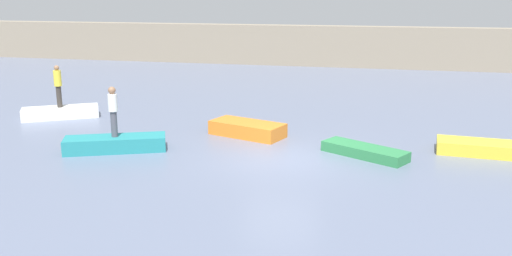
{
  "coord_description": "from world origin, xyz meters",
  "views": [
    {
      "loc": [
        3.15,
        -17.1,
        5.48
      ],
      "look_at": [
        -1.26,
        1.82,
        0.54
      ],
      "focal_mm": 38.3,
      "sensor_mm": 36.0,
      "label": 1
    }
  ],
  "objects_px": {
    "rowboat_teal": "(115,144)",
    "rowboat_orange": "(247,129)",
    "rowboat_green": "(364,151)",
    "rowboat_yellow": "(485,148)",
    "person_white_shirt": "(113,109)",
    "person_yellow_shirt": "(58,84)",
    "rowboat_white": "(61,113)"
  },
  "relations": [
    {
      "from": "person_white_shirt",
      "to": "rowboat_white",
      "type": "bearing_deg",
      "value": 139.11
    },
    {
      "from": "rowboat_orange",
      "to": "person_yellow_shirt",
      "type": "relative_size",
      "value": 1.55
    },
    {
      "from": "rowboat_green",
      "to": "person_yellow_shirt",
      "type": "relative_size",
      "value": 1.61
    },
    {
      "from": "rowboat_orange",
      "to": "person_yellow_shirt",
      "type": "distance_m",
      "value": 8.88
    },
    {
      "from": "rowboat_teal",
      "to": "person_white_shirt",
      "type": "distance_m",
      "value": 1.25
    },
    {
      "from": "rowboat_orange",
      "to": "rowboat_yellow",
      "type": "relative_size",
      "value": 0.91
    },
    {
      "from": "rowboat_yellow",
      "to": "person_white_shirt",
      "type": "distance_m",
      "value": 12.81
    },
    {
      "from": "person_white_shirt",
      "to": "rowboat_yellow",
      "type": "bearing_deg",
      "value": 11.27
    },
    {
      "from": "rowboat_teal",
      "to": "person_yellow_shirt",
      "type": "bearing_deg",
      "value": 116.4
    },
    {
      "from": "rowboat_teal",
      "to": "rowboat_green",
      "type": "bearing_deg",
      "value": -13.8
    },
    {
      "from": "rowboat_yellow",
      "to": "rowboat_teal",
      "type": "bearing_deg",
      "value": -164.47
    },
    {
      "from": "rowboat_green",
      "to": "person_yellow_shirt",
      "type": "distance_m",
      "value": 13.58
    },
    {
      "from": "rowboat_teal",
      "to": "person_yellow_shirt",
      "type": "distance_m",
      "value": 6.38
    },
    {
      "from": "rowboat_teal",
      "to": "rowboat_orange",
      "type": "bearing_deg",
      "value": 14.47
    },
    {
      "from": "rowboat_white",
      "to": "person_white_shirt",
      "type": "height_order",
      "value": "person_white_shirt"
    },
    {
      "from": "person_yellow_shirt",
      "to": "rowboat_orange",
      "type": "bearing_deg",
      "value": -6.97
    },
    {
      "from": "rowboat_green",
      "to": "rowboat_orange",
      "type": "bearing_deg",
      "value": -171.28
    },
    {
      "from": "rowboat_orange",
      "to": "rowboat_yellow",
      "type": "xyz_separation_m",
      "value": [
        8.51,
        -0.54,
        -0.05
      ]
    },
    {
      "from": "rowboat_yellow",
      "to": "person_yellow_shirt",
      "type": "xyz_separation_m",
      "value": [
        -17.23,
        1.61,
        1.29
      ]
    },
    {
      "from": "rowboat_green",
      "to": "rowboat_yellow",
      "type": "distance_m",
      "value": 4.16
    },
    {
      "from": "person_white_shirt",
      "to": "rowboat_orange",
      "type": "bearing_deg",
      "value": 37.17
    },
    {
      "from": "rowboat_green",
      "to": "rowboat_yellow",
      "type": "height_order",
      "value": "rowboat_yellow"
    },
    {
      "from": "rowboat_green",
      "to": "person_white_shirt",
      "type": "distance_m",
      "value": 8.71
    },
    {
      "from": "rowboat_orange",
      "to": "rowboat_yellow",
      "type": "height_order",
      "value": "rowboat_orange"
    },
    {
      "from": "rowboat_orange",
      "to": "person_white_shirt",
      "type": "bearing_deg",
      "value": -123.81
    },
    {
      "from": "rowboat_teal",
      "to": "rowboat_orange",
      "type": "height_order",
      "value": "rowboat_orange"
    },
    {
      "from": "rowboat_orange",
      "to": "person_white_shirt",
      "type": "distance_m",
      "value": 5.17
    },
    {
      "from": "rowboat_teal",
      "to": "rowboat_yellow",
      "type": "bearing_deg",
      "value": -11.43
    },
    {
      "from": "rowboat_teal",
      "to": "person_white_shirt",
      "type": "xyz_separation_m",
      "value": [
        0.0,
        0.0,
        1.25
      ]
    },
    {
      "from": "rowboat_white",
      "to": "person_yellow_shirt",
      "type": "bearing_deg",
      "value": -45.16
    },
    {
      "from": "person_white_shirt",
      "to": "person_yellow_shirt",
      "type": "xyz_separation_m",
      "value": [
        -4.73,
        4.1,
        -0.0
      ]
    },
    {
      "from": "rowboat_white",
      "to": "rowboat_orange",
      "type": "distance_m",
      "value": 8.79
    }
  ]
}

